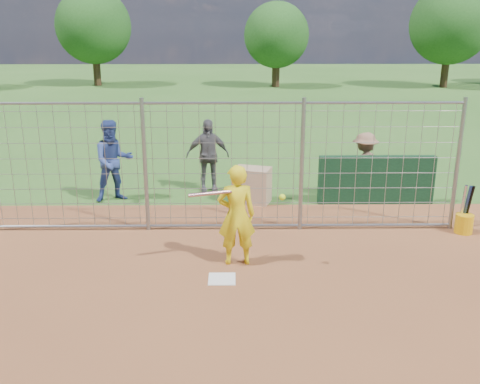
{
  "coord_description": "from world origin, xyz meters",
  "views": [
    {
      "loc": [
        0.19,
        -7.91,
        3.86
      ],
      "look_at": [
        0.3,
        0.8,
        1.15
      ],
      "focal_mm": 40.0,
      "sensor_mm": 36.0,
      "label": 1
    }
  ],
  "objects_px": {
    "bystander_a": "(113,161)",
    "bystander_b": "(208,155)",
    "bystander_c": "(364,166)",
    "bucket_with_bats": "(464,221)",
    "equipment_bin": "(252,185)",
    "batter": "(236,215)"
  },
  "relations": [
    {
      "from": "bystander_a",
      "to": "equipment_bin",
      "type": "xyz_separation_m",
      "value": [
        3.15,
        -0.17,
        -0.53
      ]
    },
    {
      "from": "bystander_b",
      "to": "equipment_bin",
      "type": "relative_size",
      "value": 2.21
    },
    {
      "from": "bystander_a",
      "to": "equipment_bin",
      "type": "bearing_deg",
      "value": -26.17
    },
    {
      "from": "bucket_with_bats",
      "to": "bystander_b",
      "type": "bearing_deg",
      "value": 150.47
    },
    {
      "from": "batter",
      "to": "bucket_with_bats",
      "type": "bearing_deg",
      "value": -168.18
    },
    {
      "from": "bystander_c",
      "to": "bystander_b",
      "type": "bearing_deg",
      "value": -40.4
    },
    {
      "from": "bystander_a",
      "to": "bucket_with_bats",
      "type": "xyz_separation_m",
      "value": [
        7.2,
        -2.14,
        -0.69
      ]
    },
    {
      "from": "bystander_c",
      "to": "bystander_a",
      "type": "bearing_deg",
      "value": -28.74
    },
    {
      "from": "bucket_with_bats",
      "to": "equipment_bin",
      "type": "bearing_deg",
      "value": 154.07
    },
    {
      "from": "batter",
      "to": "bystander_a",
      "type": "height_order",
      "value": "bystander_a"
    },
    {
      "from": "bystander_a",
      "to": "bystander_b",
      "type": "height_order",
      "value": "bystander_a"
    },
    {
      "from": "bystander_a",
      "to": "bucket_with_bats",
      "type": "bearing_deg",
      "value": -39.63
    },
    {
      "from": "bystander_a",
      "to": "bystander_c",
      "type": "relative_size",
      "value": 1.19
    },
    {
      "from": "bystander_a",
      "to": "equipment_bin",
      "type": "distance_m",
      "value": 3.2
    },
    {
      "from": "bystander_a",
      "to": "bystander_b",
      "type": "bearing_deg",
      "value": -3.52
    },
    {
      "from": "bystander_c",
      "to": "bucket_with_bats",
      "type": "bearing_deg",
      "value": 95.91
    },
    {
      "from": "bystander_b",
      "to": "equipment_bin",
      "type": "height_order",
      "value": "bystander_b"
    },
    {
      "from": "bystander_c",
      "to": "equipment_bin",
      "type": "distance_m",
      "value": 2.6
    },
    {
      "from": "bystander_a",
      "to": "bystander_b",
      "type": "xyz_separation_m",
      "value": [
        2.1,
        0.75,
        -0.05
      ]
    },
    {
      "from": "bystander_b",
      "to": "bystander_c",
      "type": "distance_m",
      "value": 3.69
    },
    {
      "from": "batter",
      "to": "bystander_c",
      "type": "xyz_separation_m",
      "value": [
        2.95,
        3.48,
        -0.08
      ]
    },
    {
      "from": "bystander_b",
      "to": "bucket_with_bats",
      "type": "distance_m",
      "value": 5.89
    }
  ]
}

